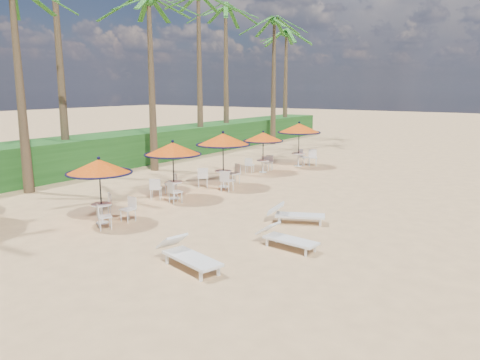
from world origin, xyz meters
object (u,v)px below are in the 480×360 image
(lounger_near, at_px, (187,254))
(station_4, at_px, (300,132))
(lounger_far, at_px, (294,214))
(station_1, at_px, (172,156))
(station_0, at_px, (101,175))
(station_3, at_px, (263,142))
(station_2, at_px, (223,146))
(lounger_mid, at_px, (285,237))

(lounger_near, bearing_deg, station_4, 121.92)
(station_4, relative_size, lounger_far, 1.30)
(station_1, height_order, lounger_near, station_1)
(lounger_near, bearing_deg, station_1, 149.69)
(station_0, distance_m, station_3, 10.90)
(station_4, relative_size, lounger_near, 1.19)
(station_2, xyz_separation_m, station_3, (-0.44, 4.16, -0.23))
(lounger_near, bearing_deg, lounger_mid, 78.31)
(station_1, relative_size, lounger_near, 1.11)
(station_1, height_order, station_2, station_2)
(station_1, relative_size, lounger_far, 1.21)
(station_0, bearing_deg, lounger_near, -17.05)
(station_2, relative_size, lounger_near, 1.18)
(station_2, distance_m, lounger_far, 6.37)
(lounger_near, xyz_separation_m, lounger_far, (0.44, 4.88, -0.03))
(station_0, bearing_deg, lounger_mid, 10.64)
(lounger_far, bearing_deg, station_4, 91.86)
(station_0, bearing_deg, station_2, 90.42)
(station_2, relative_size, station_4, 0.99)
(station_0, relative_size, station_1, 0.94)
(station_3, bearing_deg, station_4, 75.26)
(station_4, distance_m, lounger_far, 11.50)
(station_2, bearing_deg, lounger_near, -59.66)
(station_1, xyz_separation_m, station_2, (0.35, 2.92, 0.11))
(station_0, xyz_separation_m, lounger_mid, (6.07, 1.14, -1.31))
(station_3, xyz_separation_m, lounger_near, (5.24, -12.35, -1.25))
(station_2, height_order, station_4, station_4)
(station_2, relative_size, station_3, 1.15)
(lounger_mid, bearing_deg, station_4, 121.43)
(station_3, distance_m, lounger_mid, 11.83)
(station_1, xyz_separation_m, lounger_near, (5.14, -5.27, -1.38))
(station_2, xyz_separation_m, station_4, (0.29, 6.95, 0.09))
(station_4, distance_m, lounger_near, 15.88)
(station_0, distance_m, station_2, 6.74)
(station_0, height_order, station_4, station_4)
(lounger_far, bearing_deg, station_1, 152.17)
(station_1, height_order, lounger_far, station_1)
(station_3, xyz_separation_m, lounger_mid, (6.56, -9.75, -1.29))
(station_0, bearing_deg, station_1, 95.98)
(lounger_mid, bearing_deg, station_1, 164.09)
(station_1, distance_m, lounger_mid, 7.14)
(station_1, xyz_separation_m, station_3, (-0.09, 7.08, -0.12))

